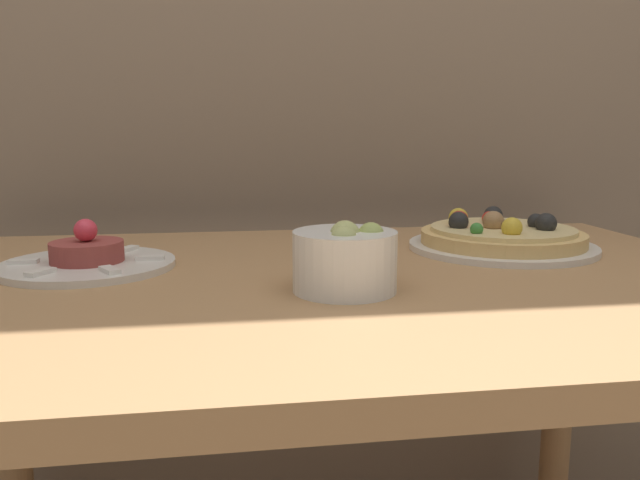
# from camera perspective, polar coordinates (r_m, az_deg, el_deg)

# --- Properties ---
(dining_table) EXTENTS (1.21, 0.79, 0.75)m
(dining_table) POSITION_cam_1_polar(r_m,az_deg,el_deg) (0.88, 1.11, -9.97)
(dining_table) COLOR #AD7F51
(dining_table) RESTS_ON ground_plane
(pizza_plate) EXTENTS (0.30, 0.30, 0.07)m
(pizza_plate) POSITION_cam_1_polar(r_m,az_deg,el_deg) (1.07, 16.22, 0.21)
(pizza_plate) COLOR silver
(pizza_plate) RESTS_ON dining_table
(tartare_plate) EXTENTS (0.24, 0.24, 0.07)m
(tartare_plate) POSITION_cam_1_polar(r_m,az_deg,el_deg) (0.94, -20.49, -1.67)
(tartare_plate) COLOR silver
(tartare_plate) RESTS_ON dining_table
(small_bowl) EXTENTS (0.13, 0.13, 0.09)m
(small_bowl) POSITION_cam_1_polar(r_m,az_deg,el_deg) (0.75, 2.39, -1.75)
(small_bowl) COLOR white
(small_bowl) RESTS_ON dining_table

